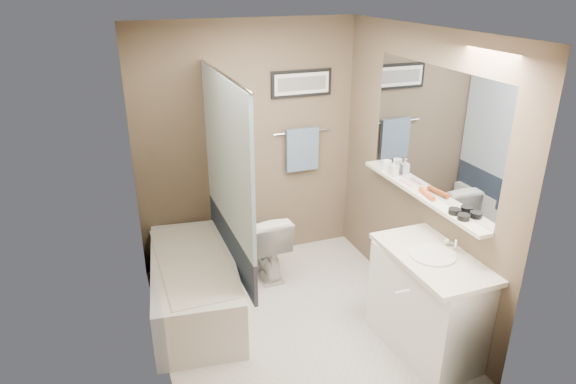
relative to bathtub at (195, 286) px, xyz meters
name	(u,v)px	position (x,y,z in m)	size (l,w,h in m)	color
ground	(294,321)	(0.75, -0.47, -0.25)	(2.50, 2.50, 0.00)	beige
ceiling	(296,33)	(0.75, -0.47, 2.13)	(2.20, 2.50, 0.04)	white
wall_back	(249,147)	(0.75, 0.76, 0.95)	(2.20, 0.04, 2.40)	brown
wall_front	(375,273)	(0.75, -1.70, 0.95)	(2.20, 0.04, 2.40)	brown
wall_left	(152,215)	(-0.33, -0.47, 0.95)	(0.04, 2.50, 2.40)	brown
wall_right	(415,175)	(1.83, -0.47, 0.95)	(0.04, 2.50, 2.40)	brown
tile_surround	(145,212)	(-0.34, 0.03, 0.75)	(0.02, 1.55, 2.00)	#BFB491
curtain_rod	(223,74)	(0.35, 0.03, 1.80)	(0.02, 0.02, 1.55)	silver
curtain_upper	(227,155)	(0.35, 0.03, 1.15)	(0.03, 1.45, 1.28)	white
curtain_lower	(231,244)	(0.35, 0.03, 0.33)	(0.03, 1.45, 0.36)	#253245
mirror	(432,131)	(1.84, -0.62, 1.37)	(0.02, 1.60, 1.00)	silver
shelf	(419,194)	(1.79, -0.62, 0.85)	(0.12, 1.60, 0.03)	silver
towel_bar	(302,132)	(1.30, 0.75, 1.05)	(0.02, 0.02, 0.60)	silver
towel	(302,150)	(1.30, 0.73, 0.87)	(0.34, 0.05, 0.44)	#83A2BF
art_frame	(302,83)	(1.30, 0.77, 1.53)	(0.62, 0.03, 0.26)	black
art_mat	(302,84)	(1.30, 0.75, 1.53)	(0.56, 0.00, 0.20)	white
art_image	(302,84)	(1.30, 0.75, 1.53)	(0.50, 0.00, 0.13)	#595959
door	(453,285)	(1.30, -1.71, 0.75)	(0.80, 0.02, 2.00)	silver
door_handle	(402,292)	(0.97, -1.66, 0.75)	(0.02, 0.02, 0.10)	silver
bathtub	(195,286)	(0.00, 0.00, 0.00)	(0.70, 1.50, 0.50)	silver
tub_rim	(193,261)	(0.00, 0.00, 0.25)	(0.56, 1.36, 0.02)	silver
toilet	(264,243)	(0.76, 0.38, 0.08)	(0.37, 0.66, 0.67)	silver
vanity	(428,305)	(1.60, -1.13, 0.15)	(0.50, 0.90, 0.80)	white
countertop	(433,258)	(1.59, -1.13, 0.57)	(0.54, 0.96, 0.04)	silver
sink_basin	(433,255)	(1.58, -1.13, 0.60)	(0.34, 0.34, 0.01)	silver
faucet_spout	(456,245)	(1.78, -1.13, 0.64)	(0.02, 0.02, 0.10)	white
faucet_knob	(447,241)	(1.78, -1.03, 0.62)	(0.05, 0.05, 0.05)	silver
candle_bowl_near	(464,217)	(1.79, -1.17, 0.89)	(0.09, 0.09, 0.04)	black
candle_bowl_far	(454,211)	(1.79, -1.06, 0.89)	(0.09, 0.09, 0.04)	black
hair_brush_front	(427,194)	(1.79, -0.71, 0.89)	(0.04, 0.04, 0.22)	#BF4C1B
pink_comb	(406,183)	(1.79, -0.41, 0.87)	(0.03, 0.16, 0.01)	pink
glass_jar	(387,166)	(1.79, -0.10, 0.92)	(0.08, 0.08, 0.10)	white
soap_bottle	(394,168)	(1.79, -0.21, 0.94)	(0.07, 0.07, 0.14)	#999999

